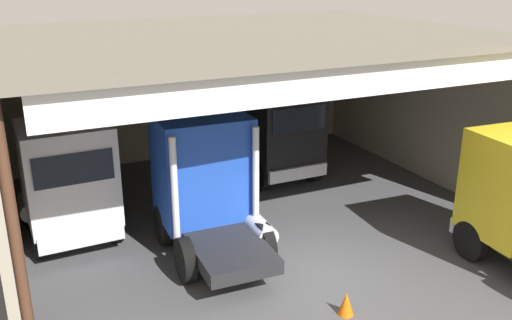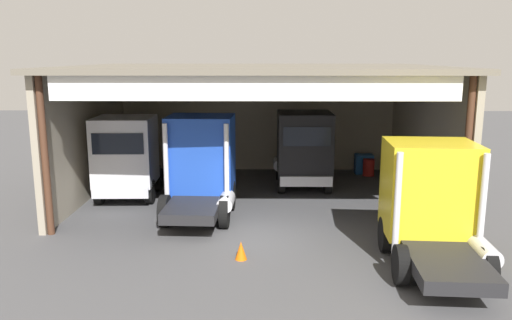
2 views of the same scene
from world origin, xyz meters
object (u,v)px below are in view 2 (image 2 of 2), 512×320
object	(u,v)px
oil_drum	(369,167)
traffic_cone	(241,250)
truck_white_yard_outside	(126,156)
tool_cart	(364,164)
truck_black_left_bay	(303,148)
truck_yellow_center_bay	(432,202)
truck_blue_right_bay	(201,165)

from	to	relation	value
oil_drum	traffic_cone	distance (m)	12.50
truck_white_yard_outside	tool_cart	size ratio (longest dim) A/B	4.40
traffic_cone	tool_cart	bearing A→B (deg)	62.75
truck_black_left_bay	tool_cart	world-z (taller)	truck_black_left_bay
truck_yellow_center_bay	traffic_cone	xyz separation A→B (m)	(-5.55, 0.08, -1.55)
truck_yellow_center_bay	oil_drum	distance (m)	11.12
oil_drum	tool_cart	distance (m)	0.51
truck_yellow_center_bay	oil_drum	world-z (taller)	truck_yellow_center_bay
truck_black_left_bay	oil_drum	size ratio (longest dim) A/B	5.99
truck_black_left_bay	truck_white_yard_outside	bearing A→B (deg)	13.60
truck_black_left_bay	truck_yellow_center_bay	size ratio (longest dim) A/B	1.02
truck_white_yard_outside	truck_black_left_bay	distance (m)	7.79
traffic_cone	truck_black_left_bay	bearing A→B (deg)	73.41
truck_white_yard_outside	truck_yellow_center_bay	size ratio (longest dim) A/B	0.88
truck_yellow_center_bay	traffic_cone	bearing A→B (deg)	-177.14
truck_white_yard_outside	truck_black_left_bay	world-z (taller)	truck_black_left_bay
truck_black_left_bay	oil_drum	world-z (taller)	truck_black_left_bay
tool_cart	truck_black_left_bay	bearing A→B (deg)	-137.79
truck_white_yard_outside	truck_yellow_center_bay	distance (m)	12.50
truck_blue_right_bay	tool_cart	bearing A→B (deg)	45.14
truck_white_yard_outside	oil_drum	world-z (taller)	truck_white_yard_outside
truck_white_yard_outside	truck_blue_right_bay	world-z (taller)	truck_blue_right_bay
truck_blue_right_bay	truck_yellow_center_bay	distance (m)	8.51
truck_blue_right_bay	oil_drum	bearing A→B (deg)	42.56
oil_drum	truck_white_yard_outside	bearing A→B (deg)	-158.14
truck_blue_right_bay	truck_white_yard_outside	bearing A→B (deg)	150.28
truck_white_yard_outside	oil_drum	distance (m)	12.06
truck_blue_right_bay	oil_drum	size ratio (longest dim) A/B	5.32
tool_cart	oil_drum	bearing A→B (deg)	-72.09
truck_yellow_center_bay	oil_drum	bearing A→B (deg)	91.19
truck_yellow_center_bay	traffic_cone	world-z (taller)	truck_yellow_center_bay
oil_drum	traffic_cone	xyz separation A→B (m)	(-6.04, -10.94, -0.15)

